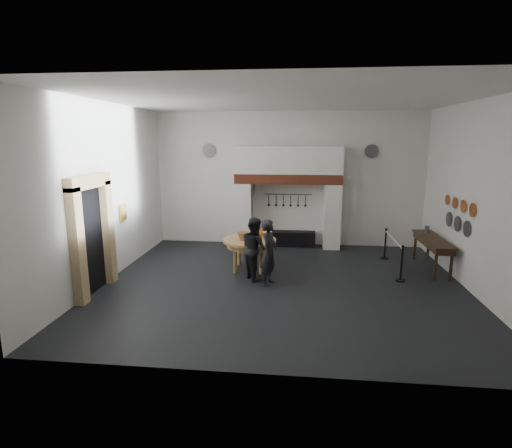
# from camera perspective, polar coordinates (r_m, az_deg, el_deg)

# --- Properties ---
(floor) EXTENTS (9.00, 8.00, 0.02)m
(floor) POSITION_cam_1_polar(r_m,az_deg,el_deg) (10.23, 3.78, -8.52)
(floor) COLOR black
(floor) RESTS_ON ground
(ceiling) EXTENTS (9.00, 8.00, 0.02)m
(ceiling) POSITION_cam_1_polar(r_m,az_deg,el_deg) (9.62, 4.16, 17.44)
(ceiling) COLOR silver
(ceiling) RESTS_ON wall_back
(wall_back) EXTENTS (9.00, 0.02, 4.50)m
(wall_back) POSITION_cam_1_polar(r_m,az_deg,el_deg) (13.64, 4.63, 6.38)
(wall_back) COLOR silver
(wall_back) RESTS_ON floor
(wall_front) EXTENTS (9.00, 0.02, 4.50)m
(wall_front) POSITION_cam_1_polar(r_m,az_deg,el_deg) (5.75, 2.38, -1.48)
(wall_front) COLOR silver
(wall_front) RESTS_ON floor
(wall_left) EXTENTS (0.02, 8.00, 4.50)m
(wall_left) POSITION_cam_1_polar(r_m,az_deg,el_deg) (10.82, -20.66, 4.16)
(wall_left) COLOR silver
(wall_left) RESTS_ON floor
(wall_right) EXTENTS (0.02, 8.00, 4.50)m
(wall_right) POSITION_cam_1_polar(r_m,az_deg,el_deg) (10.52, 29.31, 3.18)
(wall_right) COLOR silver
(wall_right) RESTS_ON floor
(chimney_pier_left) EXTENTS (0.55, 0.70, 2.15)m
(chimney_pier_left) POSITION_cam_1_polar(r_m,az_deg,el_deg) (13.59, -1.73, 1.38)
(chimney_pier_left) COLOR silver
(chimney_pier_left) RESTS_ON floor
(chimney_pier_right) EXTENTS (0.55, 0.70, 2.15)m
(chimney_pier_right) POSITION_cam_1_polar(r_m,az_deg,el_deg) (13.51, 10.77, 1.11)
(chimney_pier_right) COLOR silver
(chimney_pier_right) RESTS_ON floor
(hearth_brick_band) EXTENTS (3.50, 0.72, 0.32)m
(hearth_brick_band) POSITION_cam_1_polar(r_m,az_deg,el_deg) (13.29, 4.59, 6.49)
(hearth_brick_band) COLOR #9E442B
(hearth_brick_band) RESTS_ON chimney_pier_left
(chimney_hood) EXTENTS (3.50, 0.70, 0.90)m
(chimney_hood) POSITION_cam_1_polar(r_m,az_deg,el_deg) (13.25, 4.63, 9.11)
(chimney_hood) COLOR silver
(chimney_hood) RESTS_ON hearth_brick_band
(iron_range) EXTENTS (1.90, 0.45, 0.50)m
(iron_range) POSITION_cam_1_polar(r_m,az_deg,el_deg) (13.71, 4.45, -2.08)
(iron_range) COLOR black
(iron_range) RESTS_ON floor
(utensil_rail) EXTENTS (1.60, 0.02, 0.02)m
(utensil_rail) POSITION_cam_1_polar(r_m,az_deg,el_deg) (13.62, 4.58, 4.25)
(utensil_rail) COLOR black
(utensil_rail) RESTS_ON wall_back
(door_recess) EXTENTS (0.04, 1.10, 2.50)m
(door_recess) POSITION_cam_1_polar(r_m,az_deg,el_deg) (10.12, -22.60, -2.28)
(door_recess) COLOR black
(door_recess) RESTS_ON floor
(door_jamb_near) EXTENTS (0.22, 0.30, 2.60)m
(door_jamb_near) POSITION_cam_1_polar(r_m,az_deg,el_deg) (9.47, -24.15, -3.03)
(door_jamb_near) COLOR tan
(door_jamb_near) RESTS_ON floor
(door_jamb_far) EXTENTS (0.22, 0.30, 2.60)m
(door_jamb_far) POSITION_cam_1_polar(r_m,az_deg,el_deg) (10.66, -20.42, -1.13)
(door_jamb_far) COLOR tan
(door_jamb_far) RESTS_ON floor
(door_lintel) EXTENTS (0.22, 1.70, 0.30)m
(door_lintel) POSITION_cam_1_polar(r_m,az_deg,el_deg) (9.84, -22.80, 5.62)
(door_lintel) COLOR tan
(door_lintel) RESTS_ON door_jamb_near
(wall_plaque) EXTENTS (0.05, 0.34, 0.44)m
(wall_plaque) POSITION_cam_1_polar(r_m,az_deg,el_deg) (11.61, -18.45, 1.55)
(wall_plaque) COLOR gold
(wall_plaque) RESTS_ON wall_left
(work_table) EXTENTS (1.60, 1.60, 0.07)m
(work_table) POSITION_cam_1_polar(r_m,az_deg,el_deg) (11.07, -0.92, -2.34)
(work_table) COLOR tan
(work_table) RESTS_ON floor
(pumpkin) EXTENTS (0.36, 0.36, 0.31)m
(pumpkin) POSITION_cam_1_polar(r_m,az_deg,el_deg) (11.10, 0.17, -1.29)
(pumpkin) COLOR orange
(pumpkin) RESTS_ON work_table
(cheese_block_big) EXTENTS (0.22, 0.22, 0.24)m
(cheese_block_big) POSITION_cam_1_polar(r_m,az_deg,el_deg) (10.93, 1.65, -1.69)
(cheese_block_big) COLOR #E8DE8A
(cheese_block_big) RESTS_ON work_table
(cheese_block_small) EXTENTS (0.18, 0.18, 0.20)m
(cheese_block_small) POSITION_cam_1_polar(r_m,az_deg,el_deg) (11.23, 1.67, -1.43)
(cheese_block_small) COLOR #E7D38A
(cheese_block_small) RESTS_ON work_table
(wicker_basket) EXTENTS (0.35, 0.35, 0.22)m
(wicker_basket) POSITION_cam_1_polar(r_m,az_deg,el_deg) (10.91, -1.80, -1.78)
(wicker_basket) COLOR #945C36
(wicker_basket) RESTS_ON work_table
(bread_loaf) EXTENTS (0.31, 0.18, 0.13)m
(bread_loaf) POSITION_cam_1_polar(r_m,az_deg,el_deg) (11.39, -1.20, -1.41)
(bread_loaf) COLOR #935C34
(bread_loaf) RESTS_ON work_table
(visitor_near) EXTENTS (0.54, 0.69, 1.66)m
(visitor_near) POSITION_cam_1_polar(r_m,az_deg,el_deg) (9.92, 1.88, -4.11)
(visitor_near) COLOR black
(visitor_near) RESTS_ON floor
(visitor_far) EXTENTS (0.94, 1.00, 1.63)m
(visitor_far) POSITION_cam_1_polar(r_m,az_deg,el_deg) (10.34, -0.17, -3.51)
(visitor_far) COLOR black
(visitor_far) RESTS_ON floor
(side_table) EXTENTS (0.55, 2.20, 0.06)m
(side_table) POSITION_cam_1_polar(r_m,az_deg,el_deg) (12.10, 23.98, -2.01)
(side_table) COLOR #352213
(side_table) RESTS_ON floor
(pewter_jug) EXTENTS (0.12, 0.12, 0.22)m
(pewter_jug) POSITION_cam_1_polar(r_m,az_deg,el_deg) (12.62, 23.23, -0.74)
(pewter_jug) COLOR #4E4F53
(pewter_jug) RESTS_ON side_table
(copper_pan_a) EXTENTS (0.03, 0.34, 0.34)m
(copper_pan_a) POSITION_cam_1_polar(r_m,az_deg,el_deg) (10.73, 28.54, 1.77)
(copper_pan_a) COLOR #C6662D
(copper_pan_a) RESTS_ON wall_right
(copper_pan_b) EXTENTS (0.03, 0.32, 0.32)m
(copper_pan_b) POSITION_cam_1_polar(r_m,az_deg,el_deg) (11.23, 27.50, 2.28)
(copper_pan_b) COLOR #C6662D
(copper_pan_b) RESTS_ON wall_right
(copper_pan_c) EXTENTS (0.03, 0.30, 0.30)m
(copper_pan_c) POSITION_cam_1_polar(r_m,az_deg,el_deg) (11.74, 26.55, 2.74)
(copper_pan_c) COLOR #C6662D
(copper_pan_c) RESTS_ON wall_right
(copper_pan_d) EXTENTS (0.03, 0.28, 0.28)m
(copper_pan_d) POSITION_cam_1_polar(r_m,az_deg,el_deg) (12.25, 25.67, 3.16)
(copper_pan_d) COLOR #C6662D
(copper_pan_d) RESTS_ON wall_right
(pewter_plate_left) EXTENTS (0.03, 0.40, 0.40)m
(pewter_plate_left) POSITION_cam_1_polar(r_m,az_deg,el_deg) (10.99, 27.89, -0.60)
(pewter_plate_left) COLOR #4C4C51
(pewter_plate_left) RESTS_ON wall_right
(pewter_plate_mid) EXTENTS (0.03, 0.40, 0.40)m
(pewter_plate_mid) POSITION_cam_1_polar(r_m,az_deg,el_deg) (11.54, 26.82, 0.05)
(pewter_plate_mid) COLOR #4C4C51
(pewter_plate_mid) RESTS_ON wall_right
(pewter_plate_right) EXTENTS (0.03, 0.40, 0.40)m
(pewter_plate_right) POSITION_cam_1_polar(r_m,az_deg,el_deg) (12.09, 25.84, 0.64)
(pewter_plate_right) COLOR #4C4C51
(pewter_plate_right) RESTS_ON wall_right
(pewter_plate_back_left) EXTENTS (0.44, 0.03, 0.44)m
(pewter_plate_back_left) POSITION_cam_1_polar(r_m,az_deg,el_deg) (13.88, -6.71, 10.36)
(pewter_plate_back_left) COLOR #4C4C51
(pewter_plate_back_left) RESTS_ON wall_back
(pewter_plate_back_right) EXTENTS (0.44, 0.03, 0.44)m
(pewter_plate_back_right) POSITION_cam_1_polar(r_m,az_deg,el_deg) (13.74, 16.19, 9.96)
(pewter_plate_back_right) COLOR #4C4C51
(pewter_plate_back_right) RESTS_ON wall_back
(barrier_post_near) EXTENTS (0.05, 0.05, 0.90)m
(barrier_post_near) POSITION_cam_1_polar(r_m,az_deg,el_deg) (10.92, 20.08, -5.42)
(barrier_post_near) COLOR black
(barrier_post_near) RESTS_ON floor
(barrier_post_far) EXTENTS (0.05, 0.05, 0.90)m
(barrier_post_far) POSITION_cam_1_polar(r_m,az_deg,el_deg) (12.80, 17.99, -2.76)
(barrier_post_far) COLOR black
(barrier_post_far) RESTS_ON floor
(barrier_rope) EXTENTS (0.04, 2.00, 0.04)m
(barrier_rope) POSITION_cam_1_polar(r_m,az_deg,el_deg) (11.76, 19.08, -2.11)
(barrier_rope) COLOR white
(barrier_rope) RESTS_ON barrier_post_near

